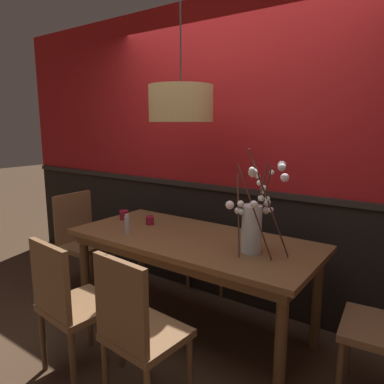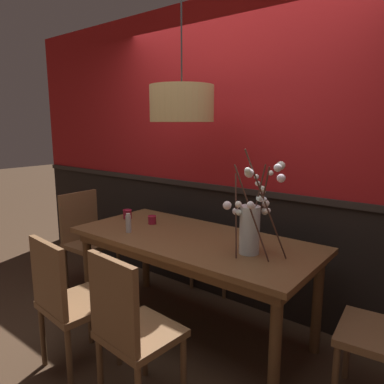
{
  "view_description": "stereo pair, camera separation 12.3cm",
  "coord_description": "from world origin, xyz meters",
  "px_view_note": "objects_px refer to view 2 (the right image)",
  "views": [
    {
      "loc": [
        1.52,
        -2.12,
        1.62
      ],
      "look_at": [
        0.0,
        0.0,
        1.13
      ],
      "focal_mm": 33.52,
      "sensor_mm": 36.0,
      "label": 1
    },
    {
      "loc": [
        1.62,
        -2.05,
        1.62
      ],
      "look_at": [
        0.0,
        0.0,
        1.13
      ],
      "focal_mm": 33.52,
      "sensor_mm": 36.0,
      "label": 2
    }
  ],
  "objects_px": {
    "chair_near_side_right": "(130,327)",
    "candle_holder_nearer_center": "(152,220)",
    "chair_near_side_left": "(67,298)",
    "candle_holder_nearer_edge": "(127,214)",
    "pendant_lamp": "(182,104)",
    "chair_head_west_end": "(86,235)",
    "chair_far_side_left": "(220,235)",
    "condiment_bottle": "(128,223)",
    "vase_with_blossoms": "(251,223)",
    "dining_table": "(192,248)"
  },
  "relations": [
    {
      "from": "chair_near_side_right",
      "to": "candle_holder_nearer_center",
      "type": "distance_m",
      "value": 1.21
    },
    {
      "from": "chair_near_side_left",
      "to": "candle_holder_nearer_center",
      "type": "bearing_deg",
      "value": 99.22
    },
    {
      "from": "candle_holder_nearer_edge",
      "to": "pendant_lamp",
      "type": "xyz_separation_m",
      "value": [
        0.64,
        0.01,
        0.95
      ]
    },
    {
      "from": "chair_head_west_end",
      "to": "chair_near_side_left",
      "type": "distance_m",
      "value": 1.28
    },
    {
      "from": "chair_far_side_left",
      "to": "chair_head_west_end",
      "type": "bearing_deg",
      "value": -139.88
    },
    {
      "from": "candle_holder_nearer_center",
      "to": "condiment_bottle",
      "type": "height_order",
      "value": "condiment_bottle"
    },
    {
      "from": "vase_with_blossoms",
      "to": "dining_table",
      "type": "bearing_deg",
      "value": 175.33
    },
    {
      "from": "chair_head_west_end",
      "to": "candle_holder_nearer_edge",
      "type": "distance_m",
      "value": 0.6
    },
    {
      "from": "chair_head_west_end",
      "to": "candle_holder_nearer_center",
      "type": "height_order",
      "value": "chair_head_west_end"
    },
    {
      "from": "pendant_lamp",
      "to": "chair_head_west_end",
      "type": "bearing_deg",
      "value": -175.48
    },
    {
      "from": "dining_table",
      "to": "chair_near_side_left",
      "type": "height_order",
      "value": "chair_near_side_left"
    },
    {
      "from": "chair_head_west_end",
      "to": "vase_with_blossoms",
      "type": "distance_m",
      "value": 1.89
    },
    {
      "from": "chair_far_side_left",
      "to": "candle_holder_nearer_center",
      "type": "height_order",
      "value": "chair_far_side_left"
    },
    {
      "from": "chair_near_side_right",
      "to": "chair_head_west_end",
      "type": "distance_m",
      "value": 1.75
    },
    {
      "from": "vase_with_blossoms",
      "to": "condiment_bottle",
      "type": "xyz_separation_m",
      "value": [
        -0.99,
        -0.17,
        -0.14
      ]
    },
    {
      "from": "dining_table",
      "to": "candle_holder_nearer_edge",
      "type": "bearing_deg",
      "value": 175.73
    },
    {
      "from": "chair_near_side_right",
      "to": "pendant_lamp",
      "type": "height_order",
      "value": "pendant_lamp"
    },
    {
      "from": "chair_near_side_right",
      "to": "vase_with_blossoms",
      "type": "distance_m",
      "value": 0.97
    },
    {
      "from": "chair_near_side_left",
      "to": "pendant_lamp",
      "type": "bearing_deg",
      "value": 78.34
    },
    {
      "from": "dining_table",
      "to": "condiment_bottle",
      "type": "height_order",
      "value": "condiment_bottle"
    },
    {
      "from": "dining_table",
      "to": "pendant_lamp",
      "type": "xyz_separation_m",
      "value": [
        -0.15,
        0.07,
        1.08
      ]
    },
    {
      "from": "vase_with_blossoms",
      "to": "pendant_lamp",
      "type": "xyz_separation_m",
      "value": [
        -0.67,
        0.11,
        0.78
      ]
    },
    {
      "from": "chair_near_side_left",
      "to": "condiment_bottle",
      "type": "bearing_deg",
      "value": 101.07
    },
    {
      "from": "vase_with_blossoms",
      "to": "candle_holder_nearer_center",
      "type": "height_order",
      "value": "vase_with_blossoms"
    },
    {
      "from": "chair_far_side_left",
      "to": "pendant_lamp",
      "type": "xyz_separation_m",
      "value": [
        0.15,
        -0.76,
        1.25
      ]
    },
    {
      "from": "chair_head_west_end",
      "to": "vase_with_blossoms",
      "type": "height_order",
      "value": "vase_with_blossoms"
    },
    {
      "from": "chair_head_west_end",
      "to": "candle_holder_nearer_edge",
      "type": "relative_size",
      "value": 11.64
    },
    {
      "from": "dining_table",
      "to": "chair_near_side_right",
      "type": "distance_m",
      "value": 0.89
    },
    {
      "from": "dining_table",
      "to": "condiment_bottle",
      "type": "xyz_separation_m",
      "value": [
        -0.47,
        -0.22,
        0.16
      ]
    },
    {
      "from": "condiment_bottle",
      "to": "chair_head_west_end",
      "type": "bearing_deg",
      "value": 167.31
    },
    {
      "from": "chair_head_west_end",
      "to": "pendant_lamp",
      "type": "relative_size",
      "value": 0.91
    },
    {
      "from": "chair_near_side_left",
      "to": "vase_with_blossoms",
      "type": "distance_m",
      "value": 1.28
    },
    {
      "from": "chair_near_side_left",
      "to": "pendant_lamp",
      "type": "relative_size",
      "value": 0.87
    },
    {
      "from": "candle_holder_nearer_center",
      "to": "dining_table",
      "type": "bearing_deg",
      "value": -8.29
    },
    {
      "from": "dining_table",
      "to": "vase_with_blossoms",
      "type": "bearing_deg",
      "value": -4.67
    },
    {
      "from": "dining_table",
      "to": "chair_far_side_left",
      "type": "relative_size",
      "value": 2.09
    },
    {
      "from": "dining_table",
      "to": "chair_head_west_end",
      "type": "distance_m",
      "value": 1.32
    },
    {
      "from": "vase_with_blossoms",
      "to": "candle_holder_nearer_center",
      "type": "xyz_separation_m",
      "value": [
        -1.02,
        0.11,
        -0.17
      ]
    },
    {
      "from": "condiment_bottle",
      "to": "pendant_lamp",
      "type": "relative_size",
      "value": 0.14
    },
    {
      "from": "chair_near_side_right",
      "to": "condiment_bottle",
      "type": "xyz_separation_m",
      "value": [
        -0.7,
        0.63,
        0.33
      ]
    },
    {
      "from": "candle_holder_nearer_center",
      "to": "chair_far_side_left",
      "type": "bearing_deg",
      "value": 75.68
    },
    {
      "from": "chair_near_side_left",
      "to": "candle_holder_nearer_edge",
      "type": "relative_size",
      "value": 11.19
    },
    {
      "from": "chair_far_side_left",
      "to": "condiment_bottle",
      "type": "xyz_separation_m",
      "value": [
        -0.17,
        -1.04,
        0.33
      ]
    },
    {
      "from": "pendant_lamp",
      "to": "dining_table",
      "type": "bearing_deg",
      "value": -23.77
    },
    {
      "from": "chair_far_side_left",
      "to": "condiment_bottle",
      "type": "relative_size",
      "value": 5.93
    },
    {
      "from": "chair_near_side_right",
      "to": "condiment_bottle",
      "type": "relative_size",
      "value": 6.18
    },
    {
      "from": "dining_table",
      "to": "candle_holder_nearer_center",
      "type": "bearing_deg",
      "value": 171.71
    },
    {
      "from": "chair_far_side_left",
      "to": "candle_holder_nearer_center",
      "type": "bearing_deg",
      "value": -104.32
    },
    {
      "from": "condiment_bottle",
      "to": "chair_near_side_right",
      "type": "bearing_deg",
      "value": -41.9
    },
    {
      "from": "candle_holder_nearer_edge",
      "to": "pendant_lamp",
      "type": "height_order",
      "value": "pendant_lamp"
    }
  ]
}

